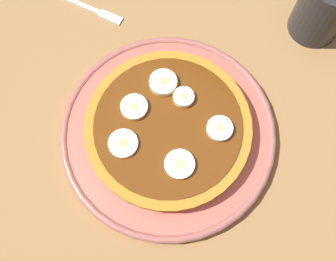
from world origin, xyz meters
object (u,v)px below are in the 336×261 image
Objects in this scene: banana_slice_1 at (186,99)px; banana_slice_2 at (179,164)px; banana_slice_0 at (123,144)px; coffee_mug at (326,4)px; banana_slice_4 at (136,104)px; banana_slice_3 at (220,129)px; banana_slice_5 at (163,83)px; fork at (87,7)px; plate at (168,133)px; pancake_stack at (169,128)px.

banana_slice_2 is (-7.66, -3.15, -0.05)cm from banana_slice_1.
coffee_mug is (28.98, -13.86, 0.83)cm from banana_slice_0.
banana_slice_0 is 1.07× the size of banana_slice_4.
banana_slice_5 reaches higher than banana_slice_3.
banana_slice_1 is at bearing 73.94° from banana_slice_3.
banana_slice_1 is 3.53cm from banana_slice_5.
banana_slice_2 is at bearing 166.34° from coffee_mug.
banana_slice_2 is 1.06× the size of banana_slice_4.
coffee_mug reaches higher than fork.
banana_slice_2 is at bearing -136.22° from plate.
banana_slice_1 is at bearing -98.44° from banana_slice_5.
pancake_stack is 26.45cm from coffee_mug.
plate is 7.66× the size of banana_slice_0.
banana_slice_5 is (4.52, 3.14, 3.35)cm from plate.
pancake_stack is 22.84cm from fork.
banana_slice_1 is 5.53cm from banana_slice_3.
banana_slice_2 is at bearing -116.59° from banana_slice_4.
banana_slice_0 is at bearing 177.51° from banana_slice_5.
banana_slice_3 is (2.37, -5.61, 1.54)cm from pancake_stack.
banana_slice_1 is (8.61, -3.89, 0.12)cm from banana_slice_0.
plate is 6.44cm from banana_slice_5.
plate reaches higher than fork.
plate is 22.71cm from fork.
banana_slice_0 is 11.61cm from banana_slice_3.
banana_slice_2 and banana_slice_3 have the same top height.
plate is 7.01cm from banana_slice_3.
banana_slice_2 is (-3.66, -3.51, 3.27)cm from plate.
banana_slice_5 is 18.31cm from fork.
fork is (16.04, 16.07, -3.87)cm from banana_slice_0.
banana_slice_2 and banana_slice_4 have the same top height.
banana_slice_1 is at bearing 22.37° from banana_slice_2.
banana_slice_4 is at bearing 147.91° from coffee_mug.
banana_slice_4 is 28.26cm from coffee_mug.
fork is at bearing 53.61° from banana_slice_4.
banana_slice_2 is 1.02× the size of banana_slice_5.
banana_slice_3 reaches higher than pancake_stack.
plate is 10.41× the size of banana_slice_1.
banana_slice_1 is 22.70cm from coffee_mug.
banana_slice_0 is 0.34× the size of coffee_mug.
banana_slice_0 is at bearing -167.18° from banana_slice_4.
plate is at bearing 43.78° from banana_slice_2.
banana_slice_0 is at bearing 97.66° from banana_slice_2.
banana_slice_0 is at bearing 142.57° from pancake_stack.
banana_slice_4 is (5.05, 1.15, 0.07)cm from banana_slice_0.
banana_slice_5 reaches higher than pancake_stack.
banana_slice_2 reaches higher than plate.
banana_slice_4 is (-3.56, 5.04, -0.05)cm from banana_slice_1.
pancake_stack is 6.28cm from banana_slice_3.
banana_slice_3 is at bearing -66.49° from plate.
plate is 7.84× the size of banana_slice_5.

